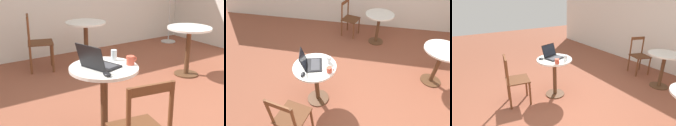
# 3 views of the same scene
# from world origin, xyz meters

# --- Properties ---
(ground_plane) EXTENTS (16.00, 16.00, 0.00)m
(ground_plane) POSITION_xyz_m (0.00, 0.00, 0.00)
(ground_plane) COLOR brown
(cafe_table_near) EXTENTS (0.66, 0.66, 0.76)m
(cafe_table_near) POSITION_xyz_m (-0.62, 0.23, 0.57)
(cafe_table_near) COLOR #51331E
(cafe_table_near) RESTS_ON ground_plane
(cafe_table_far) EXTENTS (0.66, 0.66, 0.76)m
(cafe_table_far) POSITION_xyz_m (0.33, 2.31, 0.57)
(cafe_table_far) COLOR #51331E
(cafe_table_far) RESTS_ON ground_plane
(chair_near_front) EXTENTS (0.46, 0.46, 0.91)m
(chair_near_front) POSITION_xyz_m (-0.75, -0.51, 0.46)
(chair_near_front) COLOR brown
(chair_near_front) RESTS_ON ground_plane
(chair_far_left) EXTENTS (0.50, 0.50, 0.91)m
(chair_far_left) POSITION_xyz_m (-0.42, 2.56, 0.46)
(chair_far_left) COLOR brown
(chair_far_left) RESTS_ON ground_plane
(laptop) EXTENTS (0.38, 0.39, 0.24)m
(laptop) POSITION_xyz_m (-0.68, 0.23, 0.81)
(laptop) COLOR black
(laptop) RESTS_ON cafe_table_near
(mouse) EXTENTS (0.06, 0.10, 0.03)m
(mouse) POSITION_xyz_m (-0.72, 0.01, 0.78)
(mouse) COLOR black
(mouse) RESTS_ON cafe_table_near
(mug) EXTENTS (0.12, 0.08, 0.09)m
(mug) POSITION_xyz_m (-0.37, 0.14, 0.80)
(mug) COLOR #C64C38
(mug) RESTS_ON cafe_table_near
(drinking_glass) EXTENTS (0.06, 0.06, 0.11)m
(drinking_glass) POSITION_xyz_m (-0.42, 0.35, 0.81)
(drinking_glass) COLOR silver
(drinking_glass) RESTS_ON cafe_table_near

